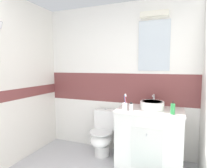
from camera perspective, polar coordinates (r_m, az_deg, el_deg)
The scene contains 7 objects.
wall_back_tiled at distance 3.00m, azimuth 2.11°, elevation 1.82°, with size 3.20×0.20×2.50m.
vanity_cabinet at distance 2.74m, azimuth 12.24°, elevation -16.71°, with size 0.94×0.60×0.85m.
sink_basin at distance 2.61m, azimuth 13.05°, elevation -6.68°, with size 0.34×0.39×0.19m.
toilet at distance 3.00m, azimuth -3.06°, elevation -16.14°, with size 0.37×0.50×0.75m.
toothbrush_cup at distance 2.50m, azimuth 4.25°, elevation -7.17°, with size 0.07×0.07×0.23m.
soap_dispenser at distance 2.40m, azimuth 19.35°, elevation -7.72°, with size 0.06×0.06×0.18m.
lotion_bottle_short at distance 2.46m, azimuth 6.31°, elevation -7.47°, with size 0.05×0.05×0.12m.
Camera 1 is at (0.94, -0.40, 1.46)m, focal length 27.81 mm.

